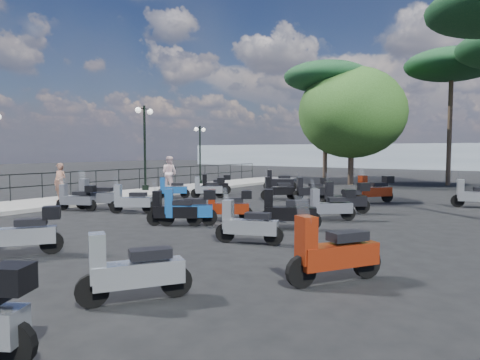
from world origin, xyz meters
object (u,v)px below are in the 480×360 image
Objects in this scene: pedestrian_far at (169,173)px; scooter_20 at (287,212)px; scooter_19 at (247,225)px; scooter_25 at (331,205)px; broadleaf_tree at (352,113)px; lamp_post_2 at (200,151)px; scooter_24 at (333,253)px; scooter_9 at (131,201)px; scooter_18 at (133,271)px; scooter_4 at (172,189)px; scooter_16 at (312,189)px; scooter_13 at (21,232)px; scooter_14 at (173,210)px; scooter_21 at (345,198)px; pine_0 at (452,65)px; scooter_2 at (77,198)px; lamp_post_1 at (145,142)px; scooter_5 at (215,185)px; scooter_17 at (278,190)px; scooter_3 at (97,196)px; scooter_15 at (228,206)px; scooter_11 at (279,182)px; scooter_10 at (208,188)px; pine_2 at (326,77)px; scooter_8 at (188,208)px; scooter_22 at (375,190)px; woman at (60,182)px; scooter_26 at (475,195)px.

scooter_20 is (10.42, -5.93, -0.53)m from pedestrian_far.
scooter_25 is (0.29, 4.26, 0.03)m from scooter_19.
broadleaf_tree is at bearing -6.36° from scooter_19.
scooter_24 is (14.56, -13.62, -1.67)m from lamp_post_2.
scooter_18 reaches higher than scooter_9.
scooter_4 is 6.37m from scooter_16.
scooter_13 reaches higher than scooter_14.
scooter_21 is (3.30, 9.71, 0.03)m from scooter_13.
pedestrian_far is at bearing 27.89° from scooter_25.
pine_0 is (6.93, 19.64, 7.05)m from scooter_9.
scooter_2 is 10.45m from scooter_18.
lamp_post_1 is 3.23× the size of scooter_5.
scooter_24 reaches higher than scooter_5.
scooter_17 is at bearing -51.59° from scooter_9.
scooter_9 is at bearing 118.99° from pedestrian_far.
scooter_5 is 0.93× the size of scooter_13.
scooter_18 reaches higher than scooter_2.
scooter_15 is (5.55, 0.76, -0.03)m from scooter_3.
scooter_11 is (2.16, 11.07, 0.04)m from scooter_2.
scooter_10 is at bearing -91.20° from scooter_4.
scooter_13 reaches higher than scooter_10.
scooter_2 is at bearing 125.62° from scooter_3.
scooter_11 is at bearing 6.91° from scooter_19.
lamp_post_2 is 5.87m from scooter_11.
scooter_15 is 0.17× the size of pine_2.
scooter_4 is at bearing -120.79° from pine_0.
pine_0 is at bearing -44.50° from scooter_25.
scooter_16 is at bearing -58.83° from scooter_9.
scooter_24 is at bearing -154.55° from scooter_8.
scooter_17 reaches higher than scooter_5.
scooter_3 is 11.21m from scooter_22.
scooter_19 is at bearing 141.53° from scooter_21.
scooter_22 is at bearing -35.61° from scooter_21.
pine_2 is (-6.89, -3.34, -0.53)m from pine_0.
scooter_13 is at bearing 175.11° from scooter_9.
scooter_18 is 8.48m from scooter_25.
pine_0 is at bearing -32.34° from scooter_20.
scooter_15 is 6.00m from scooter_17.
broadleaf_tree is at bearing -43.91° from scooter_18.
scooter_19 is at bearing -76.47° from broadleaf_tree.
woman is 1.08× the size of scooter_2.
scooter_19 reaches higher than scooter_25.
scooter_14 is 6.35m from scooter_18.
pine_2 reaches higher than scooter_26.
pine_2 reaches higher than scooter_19.
scooter_11 reaches higher than scooter_9.
lamp_post_2 is 4.20m from pedestrian_far.
scooter_4 is 6.44m from scooter_11.
scooter_15 is 7.63m from scooter_22.
broadleaf_tree reaches higher than scooter_26.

